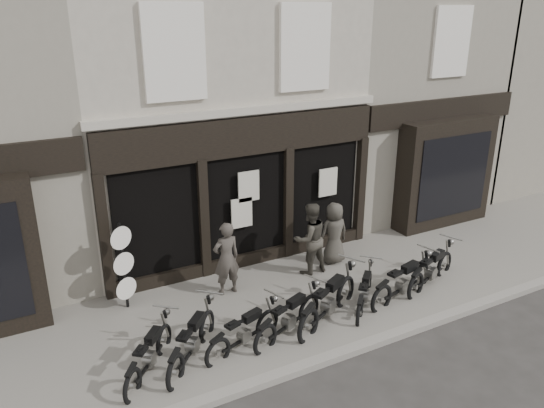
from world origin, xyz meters
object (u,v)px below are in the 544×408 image
motorcycle_1 (193,344)px  motorcycle_2 (244,334)px  advert_sign_post (124,270)px  motorcycle_0 (149,358)px  motorcycle_4 (329,304)px  motorcycle_7 (431,272)px  man_centre (310,238)px  man_left (226,258)px  man_right (334,233)px  motorcycle_5 (364,295)px  motorcycle_6 (402,285)px  motorcycle_3 (289,320)px

motorcycle_1 → motorcycle_2: motorcycle_1 is taller
advert_sign_post → motorcycle_0: bearing=-116.3°
motorcycle_4 → advert_sign_post: advert_sign_post is taller
motorcycle_2 → motorcycle_7: motorcycle_7 is taller
motorcycle_2 → motorcycle_7: size_ratio=0.91×
motorcycle_0 → man_centre: (4.55, 1.86, 0.65)m
motorcycle_7 → man_centre: man_centre is taller
motorcycle_2 → man_centre: bearing=17.5°
motorcycle_4 → motorcycle_7: 3.00m
man_left → man_centre: size_ratio=0.96×
motorcycle_1 → advert_sign_post: size_ratio=0.81×
motorcycle_7 → man_left: (-4.43, 1.89, 0.58)m
man_centre → advert_sign_post: bearing=-7.2°
man_right → advert_sign_post: advert_sign_post is taller
motorcycle_4 → motorcycle_7: (2.99, 0.11, -0.04)m
motorcycle_2 → motorcycle_5: motorcycle_2 is taller
motorcycle_2 → man_centre: size_ratio=1.04×
man_right → man_left: bearing=4.9°
motorcycle_7 → advert_sign_post: bearing=140.8°
motorcycle_1 → motorcycle_2: size_ratio=0.91×
motorcycle_6 → man_right: 2.28m
motorcycle_6 → advert_sign_post: 6.15m
motorcycle_2 → man_left: bearing=56.5°
motorcycle_2 → motorcycle_3: motorcycle_3 is taller
motorcycle_7 → man_centre: 2.97m
man_left → motorcycle_6: bearing=147.9°
motorcycle_3 → advert_sign_post: (-2.62, 2.50, 0.63)m
motorcycle_4 → man_right: bearing=25.9°
motorcycle_0 → motorcycle_4: bearing=-51.6°
motorcycle_3 → man_right: man_right is taller
man_centre → man_right: man_centre is taller
motorcycle_4 → motorcycle_7: motorcycle_4 is taller
motorcycle_7 → advert_sign_post: (-6.61, 2.33, 0.62)m
motorcycle_3 → man_right: 3.45m
motorcycle_5 → motorcycle_7: bearing=-43.1°
motorcycle_1 → motorcycle_4: (2.98, -0.09, 0.04)m
man_left → advert_sign_post: 2.22m
motorcycle_7 → advert_sign_post: 7.03m
motorcycle_7 → motorcycle_0: bearing=160.2°
motorcycle_3 → man_right: (2.59, 2.21, 0.53)m
motorcycle_1 → advert_sign_post: bearing=58.7°
motorcycle_7 → man_left: size_ratio=1.19×
motorcycle_0 → motorcycle_7: size_ratio=0.79×
man_left → man_centre: man_centre is taller
motorcycle_2 → motorcycle_5: bearing=-16.5°
motorcycle_4 → advert_sign_post: size_ratio=1.03×
motorcycle_4 → motorcycle_6: (1.98, -0.04, -0.03)m
motorcycle_5 → motorcycle_6: motorcycle_6 is taller
motorcycle_0 → motorcycle_3: motorcycle_3 is taller
motorcycle_1 → motorcycle_2: bearing=-53.9°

